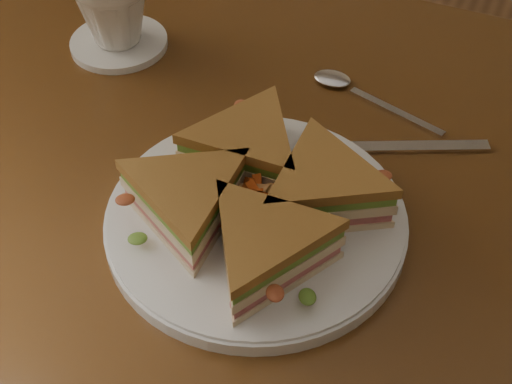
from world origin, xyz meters
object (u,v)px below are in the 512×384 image
at_px(plate, 256,220).
at_px(knife, 389,147).
at_px(spoon, 347,87).
at_px(coffee_cup, 114,10).
at_px(saucer, 119,43).
at_px(table, 301,229).
at_px(sandwich_wedges, 256,196).

distance_m(plate, knife, 0.19).
bearing_deg(spoon, knife, -30.31).
bearing_deg(coffee_cup, saucer, 0.00).
height_order(table, knife, knife).
relative_size(knife, saucer, 1.55).
xyz_separation_m(table, sandwich_wedges, (-0.02, -0.09, 0.14)).
distance_m(table, sandwich_wedges, 0.17).
bearing_deg(plate, saucer, 143.39).
bearing_deg(plate, coffee_cup, 143.39).
bearing_deg(spoon, sandwich_wedges, -76.37).
xyz_separation_m(saucer, coffee_cup, (0.00, 0.00, 0.05)).
bearing_deg(saucer, knife, -7.64).
bearing_deg(knife, saucer, 147.79).
distance_m(sandwich_wedges, knife, 0.20).
xyz_separation_m(sandwich_wedges, coffee_cup, (-0.30, 0.22, 0.01)).
relative_size(table, plate, 3.90).
xyz_separation_m(plate, spoon, (0.01, 0.25, -0.00)).
bearing_deg(sandwich_wedges, coffee_cup, 143.39).
bearing_deg(sandwich_wedges, knife, 61.04).
bearing_deg(table, sandwich_wedges, -100.70).
distance_m(spoon, coffee_cup, 0.32).
xyz_separation_m(spoon, coffee_cup, (-0.31, -0.03, 0.05)).
xyz_separation_m(sandwich_wedges, saucer, (-0.30, 0.22, -0.04)).
height_order(sandwich_wedges, coffee_cup, coffee_cup).
bearing_deg(spoon, saucer, -157.13).
xyz_separation_m(plate, coffee_cup, (-0.30, 0.22, 0.05)).
distance_m(sandwich_wedges, saucer, 0.37).
relative_size(sandwich_wedges, saucer, 2.50).
xyz_separation_m(spoon, knife, (0.08, -0.08, -0.00)).
bearing_deg(table, plate, -100.70).
bearing_deg(saucer, plate, -36.61).
bearing_deg(coffee_cup, knife, -15.07).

